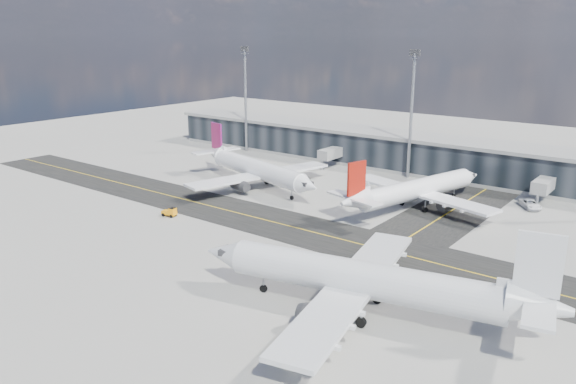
# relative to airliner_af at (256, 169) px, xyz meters

# --- Properties ---
(ground) EXTENTS (300.00, 300.00, 0.00)m
(ground) POSITION_rel_airliner_af_xyz_m (22.55, -20.31, -3.95)
(ground) COLOR gray
(ground) RESTS_ON ground
(taxiway_lanes) EXTENTS (180.00, 63.00, 0.03)m
(taxiway_lanes) POSITION_rel_airliner_af_xyz_m (26.46, -9.57, -3.94)
(taxiway_lanes) COLOR black
(taxiway_lanes) RESTS_ON ground
(terminal_concourse) EXTENTS (152.00, 19.80, 8.80)m
(terminal_concourse) POSITION_rel_airliner_af_xyz_m (22.59, 34.63, 0.14)
(terminal_concourse) COLOR black
(terminal_concourse) RESTS_ON ground
(floodlight_masts) EXTENTS (102.50, 0.70, 28.90)m
(floodlight_masts) POSITION_rel_airliner_af_xyz_m (22.55, 27.69, 11.65)
(floodlight_masts) COLOR gray
(floodlight_masts) RESTS_ON ground
(airliner_af) EXTENTS (39.87, 34.31, 11.96)m
(airliner_af) POSITION_rel_airliner_af_xyz_m (0.00, 0.00, 0.00)
(airliner_af) COLOR white
(airliner_af) RESTS_ON ground
(airliner_redtail) EXTENTS (32.35, 37.58, 11.29)m
(airliner_redtail) POSITION_rel_airliner_af_xyz_m (34.33, 6.40, -0.22)
(airliner_redtail) COLOR white
(airliner_redtail) RESTS_ON ground
(airliner_near) EXTENTS (43.70, 37.52, 13.02)m
(airliner_near) POSITION_rel_airliner_af_xyz_m (48.06, -35.90, 0.35)
(airliner_near) COLOR silver
(airliner_near) RESTS_ON ground
(baggage_tug) EXTENTS (2.93, 1.82, 1.72)m
(baggage_tug) POSITION_rel_airliner_af_xyz_m (1.10, -25.37, -3.09)
(baggage_tug) COLOR #FF9B0D
(baggage_tug) RESTS_ON ground
(service_van) EXTENTS (5.78, 6.38, 1.65)m
(service_van) POSITION_rel_airliner_af_xyz_m (51.82, 20.03, -3.13)
(service_van) COLOR white
(service_van) RESTS_ON ground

